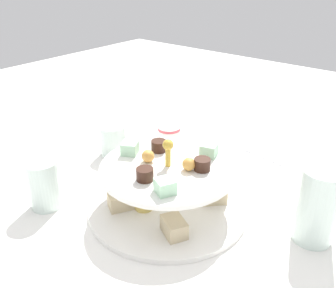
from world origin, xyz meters
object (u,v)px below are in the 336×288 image
object	(u,v)px
tiered_serving_stand	(168,189)
teacup_with_saucer	(169,136)
butter_knife_right	(260,155)
water_glass_tall_right	(317,206)
water_glass_mid_back	(44,184)
water_glass_short_left	(113,140)

from	to	relation	value
tiered_serving_stand	teacup_with_saucer	xyz separation A→B (m)	(-0.22, -0.17, -0.02)
teacup_with_saucer	butter_knife_right	bearing A→B (deg)	114.06
water_glass_tall_right	water_glass_mid_back	distance (m)	0.50
water_glass_short_left	butter_knife_right	world-z (taller)	water_glass_short_left
tiered_serving_stand	teacup_with_saucer	world-z (taller)	tiered_serving_stand
butter_knife_right	water_glass_short_left	bearing A→B (deg)	46.08
water_glass_mid_back	water_glass_tall_right	bearing A→B (deg)	117.89
teacup_with_saucer	water_glass_tall_right	bearing A→B (deg)	73.19
tiered_serving_stand	water_glass_mid_back	bearing A→B (deg)	-53.09
water_glass_short_left	butter_knife_right	xyz separation A→B (m)	(-0.22, 0.29, -0.04)
butter_knife_right	water_glass_tall_right	bearing A→B (deg)	141.90
water_glass_tall_right	butter_knife_right	xyz separation A→B (m)	(-0.22, -0.21, -0.07)
water_glass_tall_right	teacup_with_saucer	world-z (taller)	water_glass_tall_right
tiered_serving_stand	teacup_with_saucer	distance (m)	0.28
tiered_serving_stand	water_glass_short_left	world-z (taller)	tiered_serving_stand
water_glass_mid_back	butter_knife_right	bearing A→B (deg)	153.21
water_glass_short_left	teacup_with_saucer	xyz separation A→B (m)	(-0.12, 0.07, -0.01)
water_glass_tall_right	teacup_with_saucer	xyz separation A→B (m)	(-0.13, -0.42, -0.04)
water_glass_mid_back	water_glass_short_left	bearing A→B (deg)	-166.20
teacup_with_saucer	water_glass_mid_back	bearing A→B (deg)	-2.69
teacup_with_saucer	butter_knife_right	world-z (taller)	teacup_with_saucer
water_glass_tall_right	water_glass_mid_back	size ratio (longest dim) A/B	1.40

